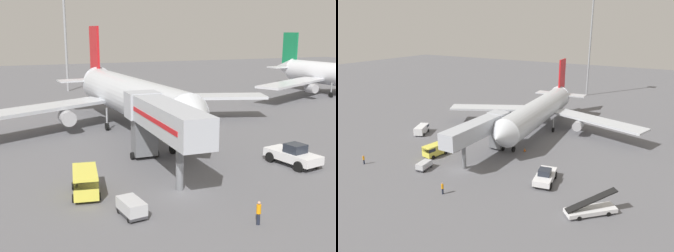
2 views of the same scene
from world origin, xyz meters
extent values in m
plane|color=slate|center=(0.00, 0.00, 0.00)|extent=(300.00, 300.00, 0.00)
cylinder|color=silver|center=(2.95, 23.95, 4.82)|extent=(7.64, 32.33, 5.37)
cone|color=silver|center=(4.23, 6.09, 4.82)|extent=(5.52, 4.16, 5.27)
cone|color=silver|center=(1.60, 42.87, 5.23)|extent=(5.51, 6.25, 5.10)
cube|color=red|center=(1.71, 41.40, 10.20)|extent=(0.69, 4.65, 8.60)
cube|color=silver|center=(4.95, 41.20, 5.49)|extent=(6.67, 3.82, 0.24)
cube|color=silver|center=(-1.48, 40.75, 5.49)|extent=(6.67, 3.82, 0.24)
cube|color=silver|center=(14.93, 27.95, 3.61)|extent=(21.63, 10.94, 0.44)
cube|color=silver|center=(-9.47, 26.21, 3.61)|extent=(21.11, 13.50, 0.44)
cylinder|color=#A8A8AD|center=(11.41, 26.48, 2.33)|extent=(2.20, 2.76, 2.02)
cylinder|color=#A8A8AD|center=(-5.78, 25.26, 2.33)|extent=(2.20, 2.76, 2.02)
cylinder|color=gray|center=(3.84, 11.49, 1.88)|extent=(0.28, 0.28, 2.66)
cylinder|color=black|center=(3.84, 11.49, 0.55)|extent=(0.43, 1.12, 1.10)
cylinder|color=gray|center=(5.90, 26.09, 1.88)|extent=(0.28, 0.28, 2.66)
cylinder|color=black|center=(5.90, 26.09, 0.55)|extent=(0.43, 1.12, 1.10)
cylinder|color=gray|center=(-0.27, 25.65, 1.88)|extent=(0.28, 0.28, 2.66)
cylinder|color=black|center=(-0.27, 25.65, 0.55)|extent=(0.43, 1.12, 1.10)
cube|color=#B2B7C1|center=(0.24, 3.86, 5.87)|extent=(3.26, 14.52, 2.70)
cube|color=red|center=(-1.28, 3.89, 5.87)|extent=(0.26, 12.15, 0.44)
cube|color=#B2B7C1|center=(0.38, 11.69, 5.87)|extent=(3.50, 2.86, 2.84)
cube|color=#232833|center=(0.41, 12.99, 6.12)|extent=(3.30, 0.30, 0.90)
cube|color=slate|center=(0.37, 11.09, 2.46)|extent=(2.58, 1.85, 4.12)
cylinder|color=black|center=(-1.05, 11.12, 0.40)|extent=(0.31, 0.81, 0.80)
cylinder|color=black|center=(1.80, 11.07, 0.40)|extent=(0.31, 0.81, 0.80)
cylinder|color=slate|center=(0.19, 0.97, 2.26)|extent=(0.70, 0.70, 4.52)
cube|color=white|center=(13.95, 3.10, 0.99)|extent=(3.66, 6.29, 0.88)
cube|color=#232833|center=(14.00, 2.81, 1.88)|extent=(2.12, 2.11, 0.90)
cylinder|color=black|center=(15.52, 1.44, 0.55)|extent=(0.60, 1.16, 1.10)
cylinder|color=black|center=(13.10, 0.98, 0.55)|extent=(0.60, 1.16, 1.10)
cylinder|color=black|center=(14.80, 5.21, 0.55)|extent=(0.60, 1.16, 1.10)
cylinder|color=black|center=(12.38, 4.75, 0.55)|extent=(0.60, 1.16, 1.10)
cube|color=white|center=(22.47, -2.00, 0.57)|extent=(6.19, 6.07, 0.55)
cube|color=black|center=(22.47, -2.00, 2.04)|extent=(5.61, 5.46, 2.33)
cylinder|color=black|center=(23.27, 0.07, 0.30)|extent=(0.58, 0.57, 0.60)
cylinder|color=black|center=(24.57, -1.28, 0.30)|extent=(0.58, 0.57, 0.60)
cylinder|color=black|center=(20.38, -2.72, 0.30)|extent=(0.58, 0.57, 0.60)
cylinder|color=black|center=(21.68, -4.07, 0.30)|extent=(0.58, 0.57, 0.60)
cube|color=#E5DB4C|center=(-7.75, 2.87, 1.23)|extent=(2.74, 4.95, 1.89)
cube|color=#1E232D|center=(-8.00, 1.30, 1.65)|extent=(2.27, 1.80, 0.60)
cylinder|color=black|center=(-7.01, 1.28, 0.34)|extent=(0.47, 0.73, 0.68)
cylinder|color=black|center=(-8.94, 1.59, 0.34)|extent=(0.47, 0.73, 0.68)
cylinder|color=black|center=(-6.56, 4.15, 0.34)|extent=(0.47, 0.73, 0.68)
cylinder|color=black|center=(-8.48, 4.46, 0.34)|extent=(0.47, 0.73, 0.68)
cube|color=white|center=(-18.75, 10.58, 1.05)|extent=(3.63, 5.00, 1.53)
cube|color=#1E232D|center=(-19.40, 12.01, 1.39)|extent=(2.37, 2.14, 0.49)
cylinder|color=black|center=(-20.17, 11.51, 0.34)|extent=(0.59, 0.76, 0.68)
cylinder|color=black|center=(-18.51, 12.26, 0.34)|extent=(0.59, 0.76, 0.68)
cylinder|color=black|center=(-19.00, 8.89, 0.34)|extent=(0.59, 0.76, 0.68)
cylinder|color=black|center=(-17.33, 9.64, 0.34)|extent=(0.59, 0.76, 0.68)
cube|color=#38383D|center=(-5.36, -2.72, 0.29)|extent=(1.80, 2.88, 0.22)
cube|color=silver|center=(-5.36, -2.72, 0.86)|extent=(1.80, 2.88, 0.92)
cylinder|color=black|center=(-6.15, -1.87, 0.18)|extent=(0.17, 0.37, 0.36)
cylinder|color=black|center=(-4.82, -1.69, 0.18)|extent=(0.17, 0.37, 0.36)
cylinder|color=black|center=(-5.90, -3.75, 0.18)|extent=(0.17, 0.37, 0.36)
cylinder|color=black|center=(-4.57, -3.57, 0.18)|extent=(0.17, 0.37, 0.36)
cylinder|color=#1E2333|center=(2.74, -7.49, 0.43)|extent=(0.26, 0.26, 0.87)
cylinder|color=orange|center=(2.74, -7.49, 1.21)|extent=(0.35, 0.35, 0.69)
sphere|color=tan|center=(2.74, -7.49, 1.69)|extent=(0.23, 0.23, 0.23)
cylinder|color=#1E2333|center=(-15.89, -6.36, 0.40)|extent=(0.24, 0.24, 0.80)
cylinder|color=orange|center=(-15.89, -6.36, 1.12)|extent=(0.32, 0.32, 0.63)
sphere|color=tan|center=(-15.89, -6.36, 1.56)|extent=(0.22, 0.22, 0.22)
cube|color=black|center=(5.57, 12.81, 0.01)|extent=(0.46, 0.46, 0.03)
cone|color=orange|center=(5.57, 12.81, 0.36)|extent=(0.39, 0.39, 0.68)
cylinder|color=#93969B|center=(0.88, 68.00, 15.66)|extent=(0.56, 0.56, 31.32)
camera|label=1|loc=(-13.86, -31.38, 13.74)|focal=45.25mm
camera|label=2|loc=(31.20, -38.57, 23.38)|focal=34.64mm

